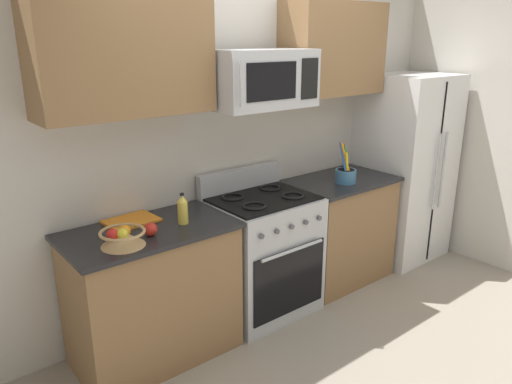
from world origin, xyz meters
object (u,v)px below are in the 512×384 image
at_px(microwave, 261,79).
at_px(cutting_board, 131,221).
at_px(range_oven, 262,253).
at_px(apple_loose, 151,229).
at_px(refrigerator, 404,168).
at_px(bottle_oil, 183,210).
at_px(utensil_crock, 346,175).
at_px(fruit_basket, 122,237).

distance_m(microwave, cutting_board, 1.29).
xyz_separation_m(range_oven, apple_loose, (-0.96, -0.11, 0.48)).
distance_m(refrigerator, apple_loose, 2.69).
distance_m(apple_loose, bottle_oil, 0.27).
height_order(cutting_board, bottle_oil, bottle_oil).
xyz_separation_m(range_oven, utensil_crock, (0.81, -0.09, 0.50)).
xyz_separation_m(microwave, bottle_oil, (-0.71, -0.08, -0.77)).
bearing_deg(range_oven, bottle_oil, -175.71).
bearing_deg(utensil_crock, range_oven, 173.41).
distance_m(apple_loose, cutting_board, 0.29).
relative_size(microwave, apple_loose, 9.25).
distance_m(fruit_basket, cutting_board, 0.38).
xyz_separation_m(refrigerator, bottle_oil, (-2.43, -0.04, 0.14)).
bearing_deg(apple_loose, fruit_basket, -171.04).
bearing_deg(fruit_basket, cutting_board, 57.73).
xyz_separation_m(apple_loose, cutting_board, (0.01, 0.29, -0.03)).
distance_m(utensil_crock, cutting_board, 1.78).
xyz_separation_m(utensil_crock, bottle_oil, (-1.51, 0.04, 0.03)).
xyz_separation_m(refrigerator, utensil_crock, (-0.92, -0.08, 0.11)).
bearing_deg(apple_loose, range_oven, 6.39).
bearing_deg(range_oven, apple_loose, -173.61).
height_order(range_oven, refrigerator, refrigerator).
xyz_separation_m(microwave, utensil_crock, (0.81, -0.12, -0.80)).
xyz_separation_m(utensil_crock, fruit_basket, (-1.96, -0.05, -0.01)).
bearing_deg(microwave, bottle_oil, -173.58).
xyz_separation_m(microwave, cutting_board, (-0.96, 0.15, -0.86)).
distance_m(refrigerator, utensil_crock, 0.93).
height_order(microwave, bottle_oil, microwave).
bearing_deg(bottle_oil, apple_loose, -167.97).
height_order(apple_loose, bottle_oil, bottle_oil).
bearing_deg(utensil_crock, bottle_oil, 178.49).
height_order(microwave, cutting_board, microwave).
height_order(range_oven, fruit_basket, range_oven).
relative_size(utensil_crock, cutting_board, 1.05).
bearing_deg(refrigerator, fruit_basket, -177.60).
xyz_separation_m(refrigerator, microwave, (-1.73, 0.04, 0.91)).
bearing_deg(refrigerator, microwave, 178.55).
relative_size(range_oven, bottle_oil, 5.36).
distance_m(utensil_crock, apple_loose, 1.77).
bearing_deg(bottle_oil, fruit_basket, -169.28).
relative_size(refrigerator, cutting_board, 5.38).
relative_size(refrigerator, fruit_basket, 6.60).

